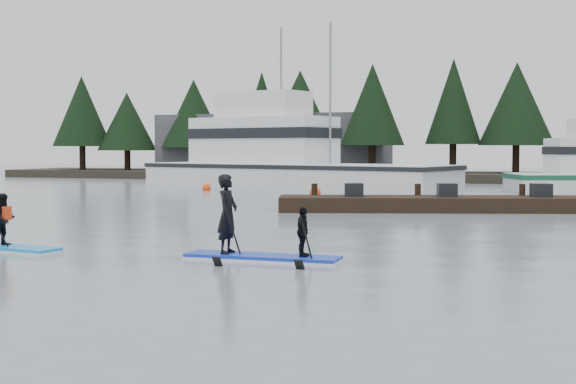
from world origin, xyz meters
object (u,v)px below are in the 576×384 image
(fishing_boat_large, at_px, (286,173))
(paddleboard_duo, at_px, (253,232))
(paddleboard_solo, at_px, (4,231))
(floating_dock, at_px, (500,204))

(fishing_boat_large, bearing_deg, paddleboard_duo, -56.08)
(paddleboard_solo, bearing_deg, paddleboard_duo, 13.13)
(floating_dock, height_order, paddleboard_solo, paddleboard_solo)
(fishing_boat_large, bearing_deg, paddleboard_solo, -67.23)
(floating_dock, relative_size, paddleboard_duo, 4.96)
(fishing_boat_large, xyz_separation_m, paddleboard_duo, (9.44, -30.01, -0.24))
(paddleboard_solo, bearing_deg, floating_dock, 66.38)
(floating_dock, xyz_separation_m, paddleboard_duo, (-4.14, -15.11, 0.32))
(paddleboard_solo, distance_m, paddleboard_duo, 6.10)
(floating_dock, bearing_deg, paddleboard_duo, -121.47)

